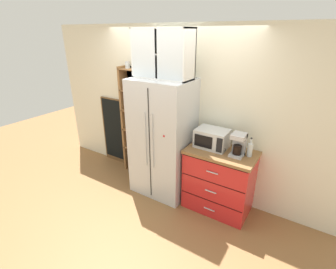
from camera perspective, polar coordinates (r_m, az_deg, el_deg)
name	(u,v)px	position (r m, az deg, el deg)	size (l,w,h in m)	color
ground_plane	(162,189)	(4.21, -1.33, -12.51)	(10.73, 10.73, 0.00)	olive
wall_back_cream	(176,110)	(3.94, 1.76, 5.73)	(5.03, 0.10, 2.55)	silver
refrigerator	(163,139)	(3.77, -1.28, -0.96)	(0.88, 0.68, 1.83)	silver
pantry_shelf_column	(137,120)	(4.36, -7.19, 3.46)	(0.53, 0.24, 1.99)	brown
counter_cabinet	(219,180)	(3.65, 11.74, -10.32)	(0.94, 0.59, 0.93)	red
microwave	(212,138)	(3.46, 10.20, -0.89)	(0.44, 0.33, 0.26)	silver
coffee_maker	(239,144)	(3.30, 16.07, -2.17)	(0.17, 0.20, 0.31)	#B7B7BC
mug_charcoal	(221,149)	(3.37, 12.23, -3.37)	(0.11, 0.07, 0.09)	#2D2D33
bottle_clear	(250,148)	(3.33, 18.53, -3.06)	(0.07, 0.07, 0.26)	silver
upper_cabinet	(164,54)	(3.50, -1.01, 18.24)	(0.85, 0.32, 0.66)	silver
chalkboard_menu	(115,131)	(4.87, -12.16, 0.82)	(0.60, 0.04, 1.29)	brown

